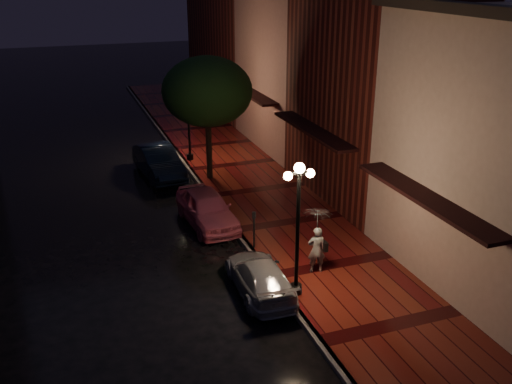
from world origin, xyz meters
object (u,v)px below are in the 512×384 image
object	(u,v)px
silver_car	(260,277)
woman_with_umbrella	(317,231)
street_tree	(207,94)
parking_meter	(254,226)
streetlamp_near	(298,222)
navy_car	(158,162)
pink_car	(207,208)
streetlamp_far	(188,114)

from	to	relation	value
silver_car	woman_with_umbrella	distance (m)	2.42
street_tree	parking_meter	distance (m)	8.32
streetlamp_near	silver_car	distance (m)	2.35
navy_car	woman_with_umbrella	distance (m)	11.87
pink_car	navy_car	world-z (taller)	navy_car
streetlamp_near	parking_meter	distance (m)	3.71
parking_meter	silver_car	bearing A→B (deg)	-81.28
street_tree	pink_car	size ratio (longest dim) A/B	1.40
street_tree	pink_car	world-z (taller)	street_tree
silver_car	woman_with_umbrella	bearing A→B (deg)	-167.75
pink_car	navy_car	bearing A→B (deg)	92.92
streetlamp_far	street_tree	size ratio (longest dim) A/B	0.74
streetlamp_near	navy_car	distance (m)	12.75
pink_car	woman_with_umbrella	world-z (taller)	woman_with_umbrella
street_tree	parking_meter	bearing A→B (deg)	-93.43
streetlamp_near	street_tree	xyz separation A→B (m)	(0.26, 10.99, 1.64)
parking_meter	streetlamp_far	bearing A→B (deg)	113.33
streetlamp_far	woman_with_umbrella	xyz separation A→B (m)	(1.18, -12.96, -0.96)
streetlamp_near	streetlamp_far	distance (m)	14.00
navy_car	silver_car	size ratio (longest dim) A/B	1.18
pink_car	woman_with_umbrella	xyz separation A→B (m)	(2.37, -5.11, 0.93)
streetlamp_far	navy_car	distance (m)	3.09
streetlamp_near	pink_car	distance (m)	6.54
street_tree	woman_with_umbrella	bearing A→B (deg)	-84.71
navy_car	woman_with_umbrella	xyz separation A→B (m)	(3.12, -11.42, 0.90)
street_tree	navy_car	distance (m)	4.39
street_tree	navy_car	xyz separation A→B (m)	(-2.20, 1.47, -3.50)
pink_car	silver_car	bearing A→B (deg)	-91.32
parking_meter	streetlamp_near	bearing A→B (deg)	-62.17
pink_car	silver_car	xyz separation A→B (m)	(0.24, -5.48, -0.15)
street_tree	streetlamp_near	bearing A→B (deg)	-91.35
pink_car	silver_car	size ratio (longest dim) A/B	1.09
streetlamp_far	woman_with_umbrella	size ratio (longest dim) A/B	1.91
silver_car	woman_with_umbrella	size ratio (longest dim) A/B	1.69
navy_car	parking_meter	distance (m)	9.29
parking_meter	pink_car	bearing A→B (deg)	133.87
pink_car	streetlamp_far	bearing A→B (deg)	77.52
streetlamp_far	parking_meter	world-z (taller)	streetlamp_far
streetlamp_far	pink_car	xyz separation A→B (m)	(-1.19, -7.85, -1.89)
navy_car	parking_meter	size ratio (longest dim) A/B	3.19
pink_car	woman_with_umbrella	size ratio (longest dim) A/B	1.84
navy_car	parking_meter	world-z (taller)	parking_meter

